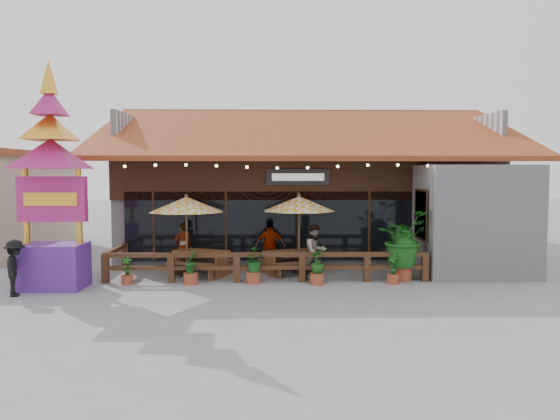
{
  "coord_description": "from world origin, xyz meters",
  "views": [
    {
      "loc": [
        -1.59,
        -17.04,
        3.38
      ],
      "look_at": [
        -1.13,
        1.5,
        2.08
      ],
      "focal_mm": 35.0,
      "sensor_mm": 36.0,
      "label": 1
    }
  ],
  "objects_px": {
    "picnic_table_right": "(289,258)",
    "pedestrian": "(15,268)",
    "thai_sign_tower": "(51,160)",
    "picnic_table_left": "(201,259)",
    "umbrella_right": "(299,204)",
    "tropical_plant": "(403,240)",
    "umbrella_left": "(186,205)"
  },
  "relations": [
    {
      "from": "umbrella_left",
      "to": "umbrella_right",
      "type": "xyz_separation_m",
      "value": [
        3.68,
        0.42,
        -0.0
      ]
    },
    {
      "from": "umbrella_left",
      "to": "picnic_table_left",
      "type": "xyz_separation_m",
      "value": [
        0.46,
        0.02,
        -1.76
      ]
    },
    {
      "from": "picnic_table_right",
      "to": "thai_sign_tower",
      "type": "height_order",
      "value": "thai_sign_tower"
    },
    {
      "from": "thai_sign_tower",
      "to": "tropical_plant",
      "type": "height_order",
      "value": "thai_sign_tower"
    },
    {
      "from": "umbrella_left",
      "to": "tropical_plant",
      "type": "xyz_separation_m",
      "value": [
        6.82,
        -0.92,
        -1.05
      ]
    },
    {
      "from": "umbrella_right",
      "to": "picnic_table_right",
      "type": "distance_m",
      "value": 1.83
    },
    {
      "from": "umbrella_right",
      "to": "picnic_table_right",
      "type": "height_order",
      "value": "umbrella_right"
    },
    {
      "from": "picnic_table_left",
      "to": "picnic_table_right",
      "type": "relative_size",
      "value": 1.07
    },
    {
      "from": "umbrella_left",
      "to": "thai_sign_tower",
      "type": "bearing_deg",
      "value": -152.82
    },
    {
      "from": "umbrella_right",
      "to": "tropical_plant",
      "type": "distance_m",
      "value": 3.57
    },
    {
      "from": "picnic_table_left",
      "to": "thai_sign_tower",
      "type": "xyz_separation_m",
      "value": [
        -4.03,
        -1.85,
        3.16
      ]
    },
    {
      "from": "tropical_plant",
      "to": "pedestrian",
      "type": "height_order",
      "value": "tropical_plant"
    },
    {
      "from": "thai_sign_tower",
      "to": "tropical_plant",
      "type": "bearing_deg",
      "value": 5.03
    },
    {
      "from": "tropical_plant",
      "to": "pedestrian",
      "type": "bearing_deg",
      "value": -170.32
    },
    {
      "from": "tropical_plant",
      "to": "pedestrian",
      "type": "xyz_separation_m",
      "value": [
        -11.07,
        -1.89,
        -0.49
      ]
    },
    {
      "from": "thai_sign_tower",
      "to": "pedestrian",
      "type": "xyz_separation_m",
      "value": [
        -0.68,
        -0.97,
        -2.95
      ]
    },
    {
      "from": "thai_sign_tower",
      "to": "pedestrian",
      "type": "relative_size",
      "value": 4.55
    },
    {
      "from": "umbrella_right",
      "to": "pedestrian",
      "type": "bearing_deg",
      "value": -157.87
    },
    {
      "from": "picnic_table_left",
      "to": "thai_sign_tower",
      "type": "distance_m",
      "value": 5.45
    },
    {
      "from": "picnic_table_right",
      "to": "thai_sign_tower",
      "type": "relative_size",
      "value": 0.29
    },
    {
      "from": "picnic_table_left",
      "to": "tropical_plant",
      "type": "height_order",
      "value": "tropical_plant"
    },
    {
      "from": "umbrella_left",
      "to": "thai_sign_tower",
      "type": "distance_m",
      "value": 4.25
    },
    {
      "from": "umbrella_left",
      "to": "picnic_table_right",
      "type": "distance_m",
      "value": 3.79
    },
    {
      "from": "picnic_table_right",
      "to": "pedestrian",
      "type": "height_order",
      "value": "pedestrian"
    },
    {
      "from": "picnic_table_right",
      "to": "thai_sign_tower",
      "type": "distance_m",
      "value": 7.89
    },
    {
      "from": "umbrella_left",
      "to": "tropical_plant",
      "type": "bearing_deg",
      "value": -7.66
    },
    {
      "from": "picnic_table_left",
      "to": "thai_sign_tower",
      "type": "bearing_deg",
      "value": -155.31
    },
    {
      "from": "umbrella_right",
      "to": "tropical_plant",
      "type": "xyz_separation_m",
      "value": [
        3.15,
        -1.33,
        -1.05
      ]
    },
    {
      "from": "umbrella_right",
      "to": "picnic_table_left",
      "type": "xyz_separation_m",
      "value": [
        -3.21,
        -0.39,
        -1.76
      ]
    },
    {
      "from": "tropical_plant",
      "to": "pedestrian",
      "type": "relative_size",
      "value": 1.43
    },
    {
      "from": "picnic_table_right",
      "to": "pedestrian",
      "type": "bearing_deg",
      "value": -158.01
    },
    {
      "from": "thai_sign_tower",
      "to": "picnic_table_right",
      "type": "bearing_deg",
      "value": 16.82
    }
  ]
}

